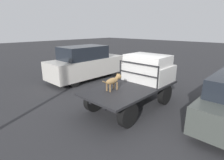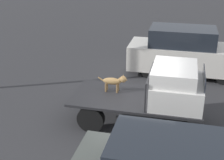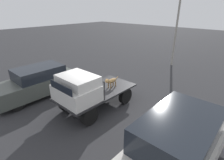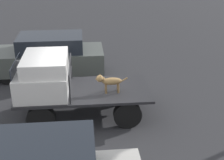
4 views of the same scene
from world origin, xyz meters
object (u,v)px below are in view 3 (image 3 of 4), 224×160
parked_sedan (37,82)px  dog (111,81)px  light_pole_near (179,11)px  parked_pickup_far (173,153)px  flatbed_truck (97,95)px

parked_sedan → dog: bearing=113.0°
dog → light_pole_near: 9.06m
parked_pickup_far → light_pole_near: light_pole_near is taller
parked_sedan → light_pole_near: 11.65m
flatbed_truck → dog: 1.00m
parked_pickup_far → light_pole_near: 12.15m
dog → parked_pickup_far: size_ratio=0.20×
dog → parked_sedan: 4.23m
dog → light_pole_near: (-8.48, -0.50, 3.15)m
flatbed_truck → light_pole_near: (-9.23, -0.25, 3.76)m
dog → light_pole_near: light_pole_near is taller
light_pole_near → flatbed_truck: bearing=1.6°
parked_sedan → parked_pickup_far: bearing=82.3°
parked_pickup_far → parked_sedan: bearing=-86.7°
flatbed_truck → light_pole_near: 9.97m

